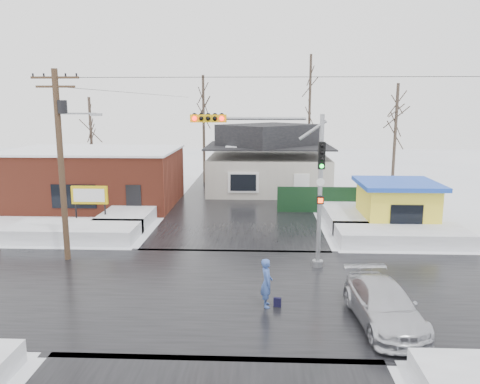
{
  "coord_description": "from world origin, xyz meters",
  "views": [
    {
      "loc": [
        1.3,
        -17.79,
        7.47
      ],
      "look_at": [
        0.28,
        5.62,
        3.0
      ],
      "focal_mm": 35.0,
      "sensor_mm": 36.0,
      "label": 1
    }
  ],
  "objects_px": {
    "utility_pole": "(62,155)",
    "marquee_sign": "(90,196)",
    "car": "(384,305)",
    "kiosk": "(396,205)",
    "traffic_signal": "(285,170)",
    "pedestrian": "(267,283)"
  },
  "relations": [
    {
      "from": "pedestrian",
      "to": "car",
      "type": "relative_size",
      "value": 0.39
    },
    {
      "from": "car",
      "to": "kiosk",
      "type": "bearing_deg",
      "value": 67.83
    },
    {
      "from": "kiosk",
      "to": "pedestrian",
      "type": "xyz_separation_m",
      "value": [
        -7.92,
        -11.42,
        -0.54
      ]
    },
    {
      "from": "marquee_sign",
      "to": "car",
      "type": "xyz_separation_m",
      "value": [
        14.56,
        -12.15,
        -1.24
      ]
    },
    {
      "from": "kiosk",
      "to": "car",
      "type": "height_order",
      "value": "kiosk"
    },
    {
      "from": "marquee_sign",
      "to": "pedestrian",
      "type": "xyz_separation_m",
      "value": [
        10.58,
        -10.92,
        -1.0
      ]
    },
    {
      "from": "marquee_sign",
      "to": "pedestrian",
      "type": "height_order",
      "value": "marquee_sign"
    },
    {
      "from": "utility_pole",
      "to": "marquee_sign",
      "type": "distance_m",
      "value": 6.87
    },
    {
      "from": "utility_pole",
      "to": "car",
      "type": "bearing_deg",
      "value": -24.53
    },
    {
      "from": "traffic_signal",
      "to": "car",
      "type": "relative_size",
      "value": 1.48
    },
    {
      "from": "traffic_signal",
      "to": "car",
      "type": "distance_m",
      "value": 7.5
    },
    {
      "from": "traffic_signal",
      "to": "utility_pole",
      "type": "distance_m",
      "value": 10.39
    },
    {
      "from": "marquee_sign",
      "to": "kiosk",
      "type": "xyz_separation_m",
      "value": [
        18.5,
        0.5,
        -0.46
      ]
    },
    {
      "from": "traffic_signal",
      "to": "utility_pole",
      "type": "height_order",
      "value": "utility_pole"
    },
    {
      "from": "car",
      "to": "traffic_signal",
      "type": "bearing_deg",
      "value": 114.21
    },
    {
      "from": "utility_pole",
      "to": "pedestrian",
      "type": "bearing_deg",
      "value": -27.39
    },
    {
      "from": "traffic_signal",
      "to": "kiosk",
      "type": "bearing_deg",
      "value": 44.84
    },
    {
      "from": "marquee_sign",
      "to": "kiosk",
      "type": "height_order",
      "value": "kiosk"
    },
    {
      "from": "utility_pole",
      "to": "car",
      "type": "height_order",
      "value": "utility_pole"
    },
    {
      "from": "traffic_signal",
      "to": "marquee_sign",
      "type": "relative_size",
      "value": 2.75
    },
    {
      "from": "traffic_signal",
      "to": "car",
      "type": "height_order",
      "value": "traffic_signal"
    },
    {
      "from": "traffic_signal",
      "to": "car",
      "type": "xyz_separation_m",
      "value": [
        3.12,
        -5.62,
        -3.85
      ]
    }
  ]
}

